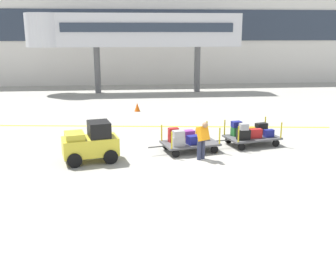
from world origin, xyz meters
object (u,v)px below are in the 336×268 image
object	(u,v)px
baggage_cart_lead	(188,140)
baggage_cart_middle	(251,134)
safety_cone_near	(137,107)
baggage_tug	(91,143)
baggage_handler	(202,139)

from	to	relation	value
baggage_cart_lead	baggage_cart_middle	size ratio (longest dim) A/B	1.00
safety_cone_near	baggage_tug	bearing A→B (deg)	-101.30
baggage_cart_middle	safety_cone_near	world-z (taller)	baggage_cart_middle
baggage_tug	safety_cone_near	distance (m)	10.20
baggage_cart_middle	baggage_handler	world-z (taller)	baggage_handler
baggage_cart_middle	safety_cone_near	xyz separation A→B (m)	(-4.91, 8.28, -0.25)
baggage_handler	safety_cone_near	bearing A→B (deg)	103.04
baggage_cart_lead	baggage_handler	xyz separation A→B (m)	(0.41, -1.17, 0.35)
baggage_cart_lead	safety_cone_near	xyz separation A→B (m)	(-1.95, 9.02, -0.24)
baggage_tug	baggage_cart_middle	world-z (taller)	baggage_tug
baggage_cart_lead	baggage_handler	world-z (taller)	baggage_handler
baggage_cart_lead	safety_cone_near	size ratio (longest dim) A/B	5.61
baggage_handler	baggage_cart_middle	bearing A→B (deg)	36.79
baggage_cart_middle	baggage_tug	bearing A→B (deg)	-166.13
safety_cone_near	baggage_handler	bearing A→B (deg)	-76.96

